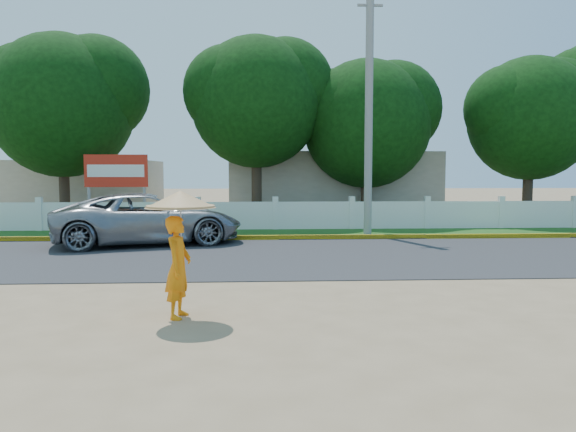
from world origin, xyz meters
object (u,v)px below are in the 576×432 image
object	(u,v)px
vehicle	(148,219)
billboard	(116,175)
monk_with_parasol	(179,235)
utility_pole	(369,111)

from	to	relation	value
vehicle	billboard	world-z (taller)	billboard
vehicle	monk_with_parasol	xyz separation A→B (m)	(2.21, -8.91, 0.51)
utility_pole	billboard	distance (m)	10.32
vehicle	monk_with_parasol	distance (m)	9.19
utility_pole	vehicle	bearing A→B (deg)	-163.35
monk_with_parasol	utility_pole	bearing A→B (deg)	65.02
monk_with_parasol	billboard	world-z (taller)	billboard
utility_pole	billboard	world-z (taller)	utility_pole
vehicle	billboard	size ratio (longest dim) A/B	1.97
vehicle	utility_pole	bearing A→B (deg)	-89.69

